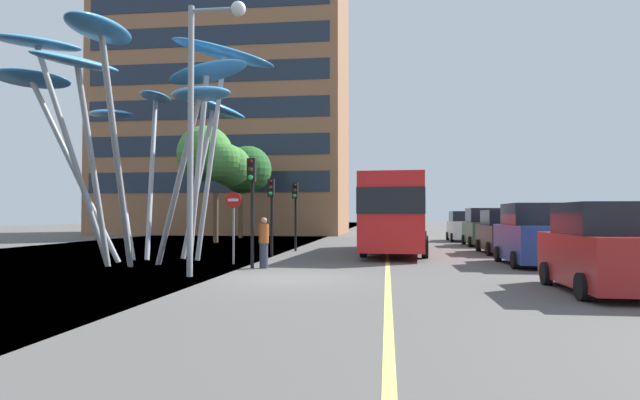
% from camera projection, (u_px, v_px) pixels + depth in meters
% --- Properties ---
extents(ground, '(120.00, 240.00, 0.10)m').
position_uv_depth(ground, '(266.00, 280.00, 15.58)').
color(ground, '#54514F').
extents(red_bus, '(3.34, 11.60, 3.78)m').
position_uv_depth(red_bus, '(397.00, 210.00, 26.00)').
color(red_bus, red).
rests_on(red_bus, ground).
extents(leaf_sculpture, '(10.75, 12.86, 9.11)m').
position_uv_depth(leaf_sculpture, '(145.00, 92.00, 20.80)').
color(leaf_sculpture, '#9EA0A5').
rests_on(leaf_sculpture, ground).
extents(traffic_light_kerb_near, '(0.28, 0.42, 3.76)m').
position_uv_depth(traffic_light_kerb_near, '(252.00, 189.00, 18.37)').
color(traffic_light_kerb_near, black).
rests_on(traffic_light_kerb_near, ground).
extents(traffic_light_kerb_far, '(0.28, 0.42, 3.43)m').
position_uv_depth(traffic_light_kerb_far, '(271.00, 200.00, 23.86)').
color(traffic_light_kerb_far, black).
rests_on(traffic_light_kerb_far, ground).
extents(traffic_light_island_mid, '(0.28, 0.42, 3.45)m').
position_uv_depth(traffic_light_island_mid, '(295.00, 202.00, 27.11)').
color(traffic_light_island_mid, black).
rests_on(traffic_light_island_mid, ground).
extents(car_parked_near, '(1.96, 4.23, 2.12)m').
position_uv_depth(car_parked_near, '(601.00, 250.00, 12.60)').
color(car_parked_near, maroon).
rests_on(car_parked_near, ground).
extents(car_parked_mid, '(2.09, 4.51, 2.25)m').
position_uv_depth(car_parked_mid, '(532.00, 236.00, 19.48)').
color(car_parked_mid, navy).
rests_on(car_parked_mid, ground).
extents(car_parked_far, '(1.91, 4.45, 2.06)m').
position_uv_depth(car_parked_far, '(502.00, 233.00, 25.40)').
color(car_parked_far, black).
rests_on(car_parked_far, ground).
extents(car_side_street, '(2.01, 4.31, 2.23)m').
position_uv_depth(car_side_street, '(482.00, 228.00, 31.82)').
color(car_side_street, '#2D5138').
rests_on(car_side_street, ground).
extents(car_far_side, '(1.96, 4.38, 2.09)m').
position_uv_depth(car_far_side, '(463.00, 227.00, 37.60)').
color(car_far_side, silver).
rests_on(car_far_side, ground).
extents(street_lamp, '(1.76, 0.44, 8.19)m').
position_uv_depth(street_lamp, '(203.00, 103.00, 16.00)').
color(street_lamp, gray).
rests_on(street_lamp, ground).
extents(tree_pavement_near, '(4.97, 3.71, 7.77)m').
position_uv_depth(tree_pavement_near, '(214.00, 158.00, 35.44)').
color(tree_pavement_near, brown).
rests_on(tree_pavement_near, ground).
extents(tree_pavement_far, '(4.75, 4.73, 7.37)m').
position_uv_depth(tree_pavement_far, '(243.00, 171.00, 42.77)').
color(tree_pavement_far, brown).
rests_on(tree_pavement_far, ground).
extents(pedestrian, '(0.34, 0.34, 1.74)m').
position_uv_depth(pedestrian, '(264.00, 243.00, 18.42)').
color(pedestrian, '#2D3342').
rests_on(pedestrian, ground).
extents(no_entry_sign, '(0.60, 0.12, 2.69)m').
position_uv_depth(no_entry_sign, '(233.00, 216.00, 20.04)').
color(no_entry_sign, gray).
rests_on(no_entry_sign, ground).
extents(backdrop_building, '(23.52, 13.18, 26.16)m').
position_uv_depth(backdrop_building, '(228.00, 104.00, 54.26)').
color(backdrop_building, '#8E6042').
rests_on(backdrop_building, ground).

